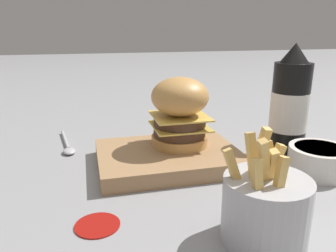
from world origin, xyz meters
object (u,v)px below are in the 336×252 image
(serving_board, at_px, (168,157))
(fries_basket, at_px, (265,208))
(burger, at_px, (180,111))
(ketchup_bottle, at_px, (289,106))
(spoon, at_px, (67,146))
(side_bowl, at_px, (319,159))

(serving_board, distance_m, fries_basket, 0.28)
(burger, relative_size, fries_basket, 0.94)
(burger, relative_size, ketchup_bottle, 0.60)
(fries_basket, distance_m, spoon, 0.49)
(serving_board, xyz_separation_m, burger, (0.03, 0.02, 0.09))
(burger, relative_size, spoon, 0.82)
(burger, xyz_separation_m, spoon, (-0.23, 0.12, -0.10))
(burger, distance_m, fries_basket, 0.30)
(ketchup_bottle, relative_size, side_bowl, 2.09)
(serving_board, relative_size, fries_basket, 1.84)
(side_bowl, height_order, spoon, side_bowl)
(side_bowl, bearing_deg, burger, 150.27)
(serving_board, height_order, burger, burger)
(serving_board, distance_m, burger, 0.10)
(burger, height_order, side_bowl, burger)
(serving_board, height_order, spoon, serving_board)
(serving_board, distance_m, side_bowl, 0.29)
(ketchup_bottle, height_order, fries_basket, ketchup_bottle)
(burger, height_order, fries_basket, burger)
(burger, relative_size, side_bowl, 1.25)
(ketchup_bottle, bearing_deg, fries_basket, -127.83)
(burger, distance_m, ketchup_bottle, 0.24)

